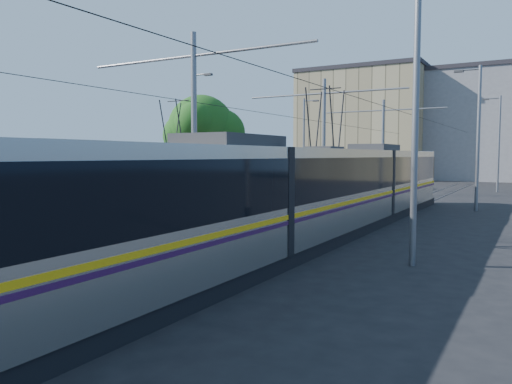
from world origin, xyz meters
The scene contains 12 objects.
platform centered at (0.00, 17.00, 0.15)m, with size 4.00×50.00×0.30m, color gray.
tactile_strip_left centered at (-1.45, 17.00, 0.30)m, with size 0.70×50.00×0.01m, color gray.
tactile_strip_right centered at (1.45, 17.00, 0.30)m, with size 0.70×50.00×0.01m, color gray.
rails centered at (0.00, 17.00, 0.02)m, with size 8.71×70.00×0.03m.
tram_left centered at (-3.60, 11.68, 1.71)m, with size 2.43×31.82×5.50m.
tram_right centered at (3.60, 11.14, 1.86)m, with size 2.43×32.07×5.50m.
catenary centered at (0.00, 14.15, 4.52)m, with size 9.20×70.00×7.00m.
street_lamps centered at (0.00, 21.00, 4.18)m, with size 15.18×38.22×8.00m.
shelter centered at (0.19, 15.69, 1.54)m, with size 0.91×1.20×2.37m.
tree centered at (-8.58, 20.90, 4.75)m, with size 4.83×4.47×7.02m.
building_left centered at (-10.00, 60.00, 7.21)m, with size 16.32×12.24×14.40m.
building_centre centered at (6.00, 64.00, 6.91)m, with size 18.36×14.28×13.81m.
Camera 1 is at (10.50, -6.11, 3.08)m, focal length 35.00 mm.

